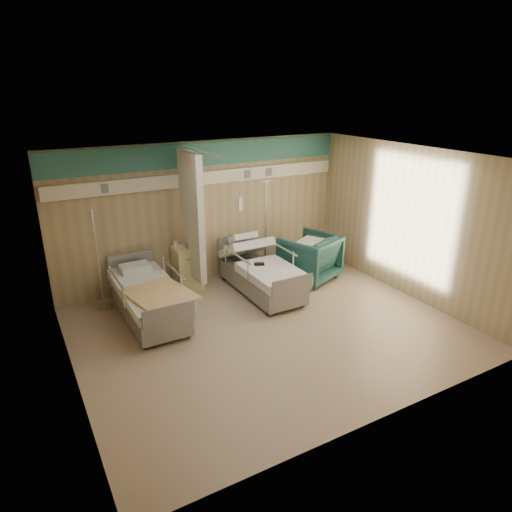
# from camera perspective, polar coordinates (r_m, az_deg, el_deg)

# --- Properties ---
(ground) EXTENTS (6.00, 5.00, 0.00)m
(ground) POSITION_cam_1_polar(r_m,az_deg,el_deg) (7.62, 1.62, -9.16)
(ground) COLOR gray
(ground) RESTS_ON ground
(room_walls) EXTENTS (6.04, 5.04, 2.82)m
(room_walls) POSITION_cam_1_polar(r_m,az_deg,el_deg) (7.08, 0.51, 4.89)
(room_walls) COLOR tan
(room_walls) RESTS_ON ground
(bed_right) EXTENTS (1.00, 2.16, 0.63)m
(bed_right) POSITION_cam_1_polar(r_m,az_deg,el_deg) (8.75, 0.68, -2.71)
(bed_right) COLOR silver
(bed_right) RESTS_ON ground
(bed_left) EXTENTS (1.00, 2.16, 0.63)m
(bed_left) POSITION_cam_1_polar(r_m,az_deg,el_deg) (7.99, -13.21, -5.69)
(bed_left) COLOR silver
(bed_left) RESTS_ON ground
(bedside_cabinet) EXTENTS (0.50, 0.48, 0.85)m
(bedside_cabinet) POSITION_cam_1_polar(r_m,az_deg,el_deg) (9.02, -8.54, -1.47)
(bedside_cabinet) COLOR #D9D088
(bedside_cabinet) RESTS_ON ground
(visitor_armchair) EXTENTS (1.30, 1.32, 0.94)m
(visitor_armchair) POSITION_cam_1_polar(r_m,az_deg,el_deg) (9.39, 6.71, -0.18)
(visitor_armchair) COLOR #1D4947
(visitor_armchair) RESTS_ON ground
(waffle_blanket) EXTENTS (0.73, 0.71, 0.06)m
(waffle_blanket) POSITION_cam_1_polar(r_m,az_deg,el_deg) (9.24, 7.04, 2.77)
(waffle_blanket) COLOR silver
(waffle_blanket) RESTS_ON visitor_armchair
(iv_stand_right) EXTENTS (0.35, 0.35, 1.98)m
(iv_stand_right) POSITION_cam_1_polar(r_m,az_deg,el_deg) (9.74, 1.17, 0.34)
(iv_stand_right) COLOR silver
(iv_stand_right) RESTS_ON ground
(iv_stand_left) EXTENTS (0.33, 0.33, 1.86)m
(iv_stand_left) POSITION_cam_1_polar(r_m,az_deg,el_deg) (8.57, -18.70, -3.92)
(iv_stand_left) COLOR silver
(iv_stand_left) RESTS_ON ground
(call_remote) EXTENTS (0.21, 0.16, 0.04)m
(call_remote) POSITION_cam_1_polar(r_m,az_deg,el_deg) (8.49, 0.40, -1.01)
(call_remote) COLOR black
(call_remote) RESTS_ON bed_right
(tan_blanket) EXTENTS (1.08, 1.26, 0.04)m
(tan_blanket) POSITION_cam_1_polar(r_m,az_deg,el_deg) (7.46, -11.92, -4.69)
(tan_blanket) COLOR #D9B86F
(tan_blanket) RESTS_ON bed_left
(toiletry_bag) EXTENTS (0.23, 0.19, 0.11)m
(toiletry_bag) POSITION_cam_1_polar(r_m,az_deg,el_deg) (8.84, -8.01, 1.41)
(toiletry_bag) COLOR black
(toiletry_bag) RESTS_ON bedside_cabinet
(white_cup) EXTENTS (0.10, 0.10, 0.12)m
(white_cup) POSITION_cam_1_polar(r_m,az_deg,el_deg) (8.91, -10.02, 1.47)
(white_cup) COLOR white
(white_cup) RESTS_ON bedside_cabinet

